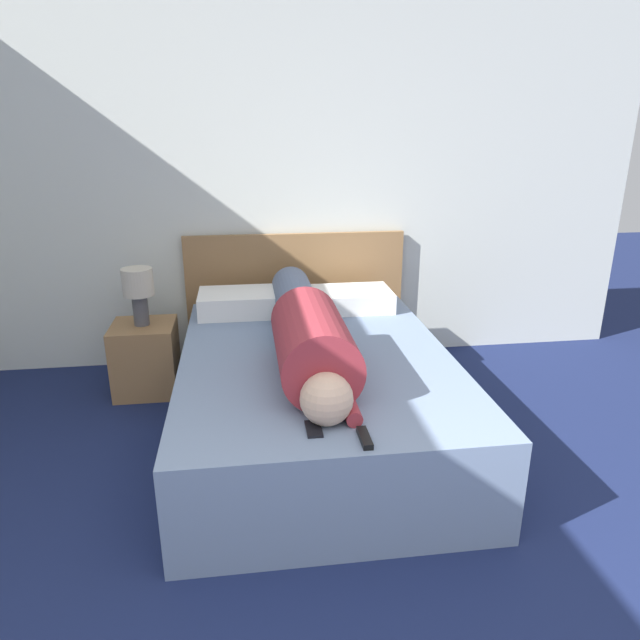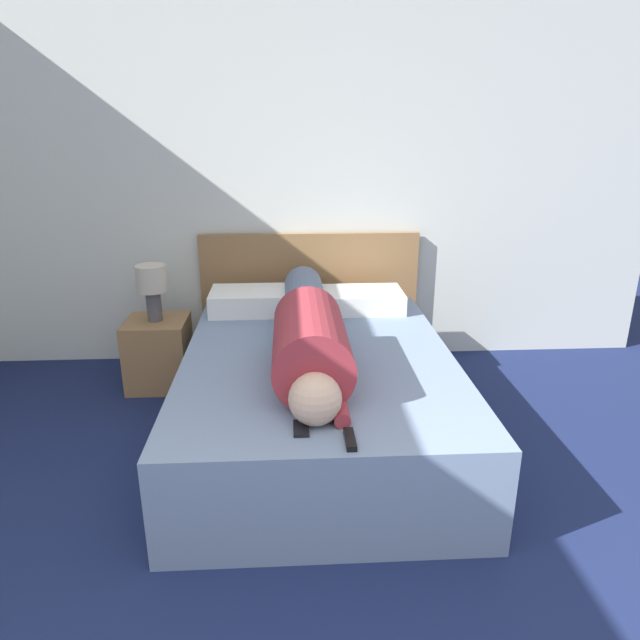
{
  "view_description": "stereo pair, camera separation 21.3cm",
  "coord_description": "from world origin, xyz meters",
  "px_view_note": "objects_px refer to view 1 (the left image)",
  "views": [
    {
      "loc": [
        -0.16,
        -0.4,
        1.69
      ],
      "look_at": [
        0.21,
        2.28,
        0.75
      ],
      "focal_mm": 32.0,
      "sensor_mm": 36.0,
      "label": 1
    },
    {
      "loc": [
        0.06,
        -0.42,
        1.69
      ],
      "look_at": [
        0.21,
        2.28,
        0.75
      ],
      "focal_mm": 32.0,
      "sensor_mm": 36.0,
      "label": 2
    }
  ],
  "objects_px": {
    "bed": "(316,396)",
    "pillow_second": "(346,299)",
    "tv_remote": "(365,438)",
    "cell_phone": "(314,429)",
    "person_lying": "(307,331)",
    "table_lamp": "(138,288)",
    "pillow_near_headboard": "(247,302)",
    "nightstand": "(146,358)"
  },
  "relations": [
    {
      "from": "table_lamp",
      "to": "pillow_near_headboard",
      "type": "bearing_deg",
      "value": 4.65
    },
    {
      "from": "pillow_second",
      "to": "cell_phone",
      "type": "relative_size",
      "value": 4.6
    },
    {
      "from": "table_lamp",
      "to": "pillow_second",
      "type": "bearing_deg",
      "value": 2.35
    },
    {
      "from": "pillow_near_headboard",
      "to": "pillow_second",
      "type": "distance_m",
      "value": 0.66
    },
    {
      "from": "tv_remote",
      "to": "nightstand",
      "type": "bearing_deg",
      "value": 124.23
    },
    {
      "from": "person_lying",
      "to": "tv_remote",
      "type": "distance_m",
      "value": 0.87
    },
    {
      "from": "pillow_second",
      "to": "nightstand",
      "type": "bearing_deg",
      "value": -177.65
    },
    {
      "from": "person_lying",
      "to": "cell_phone",
      "type": "bearing_deg",
      "value": -94.69
    },
    {
      "from": "person_lying",
      "to": "pillow_second",
      "type": "height_order",
      "value": "person_lying"
    },
    {
      "from": "person_lying",
      "to": "pillow_near_headboard",
      "type": "height_order",
      "value": "person_lying"
    },
    {
      "from": "tv_remote",
      "to": "bed",
      "type": "bearing_deg",
      "value": 94.78
    },
    {
      "from": "table_lamp",
      "to": "pillow_second",
      "type": "relative_size",
      "value": 0.62
    },
    {
      "from": "nightstand",
      "to": "pillow_near_headboard",
      "type": "relative_size",
      "value": 0.74
    },
    {
      "from": "pillow_near_headboard",
      "to": "pillow_second",
      "type": "height_order",
      "value": "pillow_near_headboard"
    },
    {
      "from": "bed",
      "to": "pillow_second",
      "type": "xyz_separation_m",
      "value": [
        0.3,
        0.77,
        0.31
      ]
    },
    {
      "from": "pillow_near_headboard",
      "to": "pillow_second",
      "type": "xyz_separation_m",
      "value": [
        0.66,
        0.0,
        -0.01
      ]
    },
    {
      "from": "cell_phone",
      "to": "nightstand",
      "type": "bearing_deg",
      "value": 121.1
    },
    {
      "from": "bed",
      "to": "pillow_second",
      "type": "height_order",
      "value": "pillow_second"
    },
    {
      "from": "table_lamp",
      "to": "tv_remote",
      "type": "height_order",
      "value": "table_lamp"
    },
    {
      "from": "table_lamp",
      "to": "pillow_second",
      "type": "xyz_separation_m",
      "value": [
        1.33,
        0.05,
        -0.14
      ]
    },
    {
      "from": "bed",
      "to": "tv_remote",
      "type": "xyz_separation_m",
      "value": [
        0.08,
        -0.9,
        0.26
      ]
    },
    {
      "from": "table_lamp",
      "to": "person_lying",
      "type": "bearing_deg",
      "value": -38.38
    },
    {
      "from": "nightstand",
      "to": "pillow_near_headboard",
      "type": "bearing_deg",
      "value": 4.65
    },
    {
      "from": "person_lying",
      "to": "table_lamp",
      "type": "bearing_deg",
      "value": 141.62
    },
    {
      "from": "person_lying",
      "to": "bed",
      "type": "bearing_deg",
      "value": 44.84
    },
    {
      "from": "nightstand",
      "to": "person_lying",
      "type": "distance_m",
      "value": 1.31
    },
    {
      "from": "cell_phone",
      "to": "pillow_near_headboard",
      "type": "bearing_deg",
      "value": 98.73
    },
    {
      "from": "bed",
      "to": "person_lying",
      "type": "height_order",
      "value": "person_lying"
    },
    {
      "from": "person_lying",
      "to": "pillow_near_headboard",
      "type": "xyz_separation_m",
      "value": [
        -0.3,
        0.83,
        -0.09
      ]
    },
    {
      "from": "bed",
      "to": "table_lamp",
      "type": "xyz_separation_m",
      "value": [
        -1.03,
        0.72,
        0.46
      ]
    },
    {
      "from": "cell_phone",
      "to": "table_lamp",
      "type": "bearing_deg",
      "value": 121.1
    },
    {
      "from": "pillow_near_headboard",
      "to": "tv_remote",
      "type": "relative_size",
      "value": 4.2
    },
    {
      "from": "nightstand",
      "to": "table_lamp",
      "type": "xyz_separation_m",
      "value": [
        0.0,
        -0.0,
        0.47
      ]
    },
    {
      "from": "tv_remote",
      "to": "cell_phone",
      "type": "xyz_separation_m",
      "value": [
        -0.19,
        0.11,
        -0.01
      ]
    },
    {
      "from": "person_lying",
      "to": "pillow_second",
      "type": "xyz_separation_m",
      "value": [
        0.36,
        0.83,
        -0.09
      ]
    },
    {
      "from": "bed",
      "to": "pillow_second",
      "type": "relative_size",
      "value": 3.39
    },
    {
      "from": "pillow_second",
      "to": "pillow_near_headboard",
      "type": "bearing_deg",
      "value": 180.0
    },
    {
      "from": "person_lying",
      "to": "cell_phone",
      "type": "relative_size",
      "value": 14.0
    },
    {
      "from": "table_lamp",
      "to": "tv_remote",
      "type": "distance_m",
      "value": 1.97
    },
    {
      "from": "pillow_near_headboard",
      "to": "tv_remote",
      "type": "xyz_separation_m",
      "value": [
        0.43,
        -1.68,
        -0.06
      ]
    },
    {
      "from": "bed",
      "to": "table_lamp",
      "type": "relative_size",
      "value": 5.5
    },
    {
      "from": "nightstand",
      "to": "pillow_second",
      "type": "xyz_separation_m",
      "value": [
        1.33,
        0.05,
        0.33
      ]
    }
  ]
}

